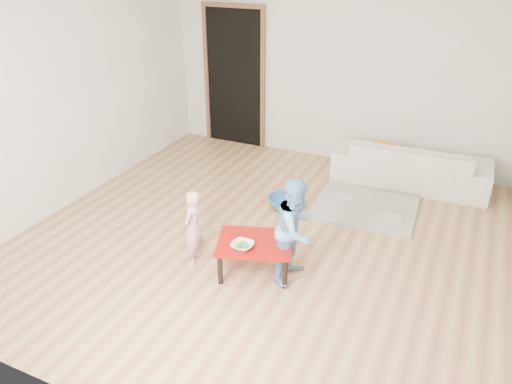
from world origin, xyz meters
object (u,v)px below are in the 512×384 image
Objects in this scene: bowl at (242,246)px; basin at (286,202)px; child_pink at (193,228)px; child_blue at (296,230)px; red_table at (255,257)px; sofa at (411,164)px.

basin is at bearing 95.96° from bowl.
basin is at bearing 155.90° from child_pink.
child_blue is at bearing 31.42° from bowl.
bowl is at bearing -109.37° from red_table.
child_pink is at bearing 174.22° from bowl.
sofa is 3.22m from child_pink.
red_table is 1.38m from basin.
child_pink is (-1.65, -2.76, 0.10)m from sofa.
bowl reaches higher than red_table.
child_pink reaches higher than red_table.
sofa reaches higher than basin.
bowl reaches higher than basin.
child_blue reaches higher than bowl.
red_table is 0.51m from child_blue.
bowl is (-1.07, -2.82, 0.09)m from sofa.
child_blue is (-0.65, -2.56, 0.23)m from sofa.
red_table is 0.69× the size of child_blue.
bowl is 0.47× the size of basin.
child_pink reaches higher than basin.
child_pink is 1.55m from basin.
child_pink is 0.76× the size of child_blue.
sofa is 2.85m from red_table.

